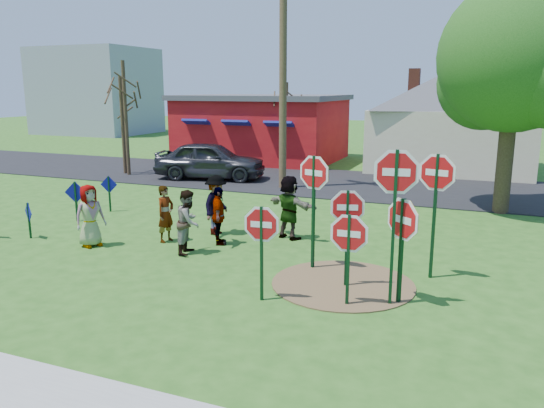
{
  "coord_description": "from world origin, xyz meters",
  "views": [
    {
      "loc": [
        7.23,
        -12.0,
        4.31
      ],
      "look_at": [
        1.89,
        1.22,
        1.18
      ],
      "focal_mm": 35.0,
      "sensor_mm": 36.0,
      "label": 1
    }
  ],
  "objects_px": {
    "person_b": "(166,214)",
    "stop_sign_c": "(395,191)",
    "stop_sign_d": "(436,184)",
    "person_a": "(90,216)",
    "utility_pole": "(283,61)",
    "suv": "(210,160)",
    "leafy_tree": "(518,65)",
    "stop_sign_a": "(262,233)",
    "stop_sign_b": "(314,183)"
  },
  "relations": [
    {
      "from": "person_b",
      "to": "leafy_tree",
      "type": "distance_m",
      "value": 12.51
    },
    {
      "from": "person_a",
      "to": "utility_pole",
      "type": "height_order",
      "value": "utility_pole"
    },
    {
      "from": "stop_sign_b",
      "to": "person_a",
      "type": "relative_size",
      "value": 1.68
    },
    {
      "from": "stop_sign_c",
      "to": "person_a",
      "type": "height_order",
      "value": "stop_sign_c"
    },
    {
      "from": "stop_sign_b",
      "to": "person_a",
      "type": "bearing_deg",
      "value": -158.61
    },
    {
      "from": "stop_sign_b",
      "to": "stop_sign_d",
      "type": "relative_size",
      "value": 0.96
    },
    {
      "from": "stop_sign_c",
      "to": "suv",
      "type": "xyz_separation_m",
      "value": [
        -10.61,
        11.98,
        -1.41
      ]
    },
    {
      "from": "stop_sign_c",
      "to": "suv",
      "type": "height_order",
      "value": "stop_sign_c"
    },
    {
      "from": "stop_sign_b",
      "to": "utility_pole",
      "type": "xyz_separation_m",
      "value": [
        -4.45,
        9.61,
        3.3
      ]
    },
    {
      "from": "stop_sign_d",
      "to": "stop_sign_a",
      "type": "bearing_deg",
      "value": -126.42
    },
    {
      "from": "stop_sign_c",
      "to": "leafy_tree",
      "type": "xyz_separation_m",
      "value": [
        2.34,
        9.68,
        2.71
      ]
    },
    {
      "from": "stop_sign_a",
      "to": "person_b",
      "type": "distance_m",
      "value": 5.18
    },
    {
      "from": "person_a",
      "to": "utility_pole",
      "type": "xyz_separation_m",
      "value": [
        1.83,
        10.13,
        4.54
      ]
    },
    {
      "from": "suv",
      "to": "leafy_tree",
      "type": "distance_m",
      "value": 13.78
    },
    {
      "from": "stop_sign_a",
      "to": "suv",
      "type": "distance_m",
      "value": 15.11
    },
    {
      "from": "stop_sign_a",
      "to": "stop_sign_b",
      "type": "height_order",
      "value": "stop_sign_b"
    },
    {
      "from": "stop_sign_a",
      "to": "stop_sign_c",
      "type": "height_order",
      "value": "stop_sign_c"
    },
    {
      "from": "person_b",
      "to": "utility_pole",
      "type": "xyz_separation_m",
      "value": [
        0.14,
        8.95,
        4.6
      ]
    },
    {
      "from": "person_b",
      "to": "stop_sign_c",
      "type": "bearing_deg",
      "value": -97.71
    },
    {
      "from": "stop_sign_b",
      "to": "stop_sign_c",
      "type": "distance_m",
      "value": 2.64
    },
    {
      "from": "stop_sign_a",
      "to": "utility_pole",
      "type": "bearing_deg",
      "value": 102.22
    },
    {
      "from": "suv",
      "to": "person_b",
      "type": "bearing_deg",
      "value": -169.84
    },
    {
      "from": "stop_sign_d",
      "to": "person_b",
      "type": "relative_size",
      "value": 1.87
    },
    {
      "from": "person_a",
      "to": "leafy_tree",
      "type": "distance_m",
      "value": 14.43
    },
    {
      "from": "stop_sign_b",
      "to": "leafy_tree",
      "type": "height_order",
      "value": "leafy_tree"
    },
    {
      "from": "person_b",
      "to": "utility_pole",
      "type": "distance_m",
      "value": 10.07
    },
    {
      "from": "person_a",
      "to": "leafy_tree",
      "type": "relative_size",
      "value": 0.22
    },
    {
      "from": "stop_sign_b",
      "to": "stop_sign_d",
      "type": "distance_m",
      "value": 2.77
    },
    {
      "from": "person_b",
      "to": "utility_pole",
      "type": "height_order",
      "value": "utility_pole"
    },
    {
      "from": "person_b",
      "to": "suv",
      "type": "height_order",
      "value": "suv"
    },
    {
      "from": "person_a",
      "to": "stop_sign_b",
      "type": "bearing_deg",
      "value": -61.45
    },
    {
      "from": "person_b",
      "to": "stop_sign_d",
      "type": "bearing_deg",
      "value": -81.64
    },
    {
      "from": "stop_sign_a",
      "to": "person_a",
      "type": "distance_m",
      "value": 6.19
    },
    {
      "from": "stop_sign_a",
      "to": "person_a",
      "type": "xyz_separation_m",
      "value": [
        -5.91,
        1.77,
        -0.58
      ]
    },
    {
      "from": "stop_sign_b",
      "to": "stop_sign_c",
      "type": "relative_size",
      "value": 0.88
    },
    {
      "from": "stop_sign_c",
      "to": "person_b",
      "type": "bearing_deg",
      "value": 154.45
    },
    {
      "from": "suv",
      "to": "stop_sign_b",
      "type": "bearing_deg",
      "value": -152.41
    },
    {
      "from": "person_a",
      "to": "suv",
      "type": "relative_size",
      "value": 0.33
    },
    {
      "from": "stop_sign_a",
      "to": "stop_sign_b",
      "type": "relative_size",
      "value": 0.73
    },
    {
      "from": "stop_sign_c",
      "to": "leafy_tree",
      "type": "distance_m",
      "value": 10.32
    },
    {
      "from": "stop_sign_c",
      "to": "person_b",
      "type": "distance_m",
      "value": 7.24
    },
    {
      "from": "stop_sign_b",
      "to": "stop_sign_d",
      "type": "xyz_separation_m",
      "value": [
        2.74,
        0.41,
        0.09
      ]
    },
    {
      "from": "suv",
      "to": "leafy_tree",
      "type": "xyz_separation_m",
      "value": [
        12.95,
        -2.3,
        4.12
      ]
    },
    {
      "from": "stop_sign_d",
      "to": "person_a",
      "type": "bearing_deg",
      "value": -161.47
    },
    {
      "from": "person_a",
      "to": "leafy_tree",
      "type": "height_order",
      "value": "leafy_tree"
    },
    {
      "from": "suv",
      "to": "person_a",
      "type": "bearing_deg",
      "value": 179.88
    },
    {
      "from": "utility_pole",
      "to": "person_b",
      "type": "bearing_deg",
      "value": -90.92
    },
    {
      "from": "stop_sign_a",
      "to": "stop_sign_c",
      "type": "xyz_separation_m",
      "value": [
        2.51,
        0.76,
        0.89
      ]
    },
    {
      "from": "stop_sign_d",
      "to": "stop_sign_b",
      "type": "bearing_deg",
      "value": -158.83
    },
    {
      "from": "stop_sign_b",
      "to": "stop_sign_a",
      "type": "bearing_deg",
      "value": -82.59
    }
  ]
}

